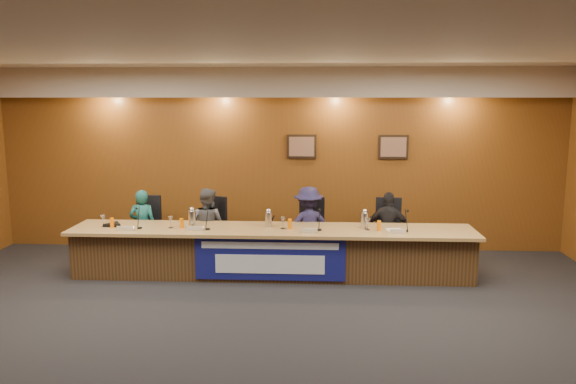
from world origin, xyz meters
name	(u,v)px	position (x,y,z in m)	size (l,w,h in m)	color
floor	(255,342)	(0.00, 0.00, 0.00)	(10.00, 10.00, 0.00)	black
ceiling	(252,48)	(0.00, 0.00, 3.20)	(10.00, 8.00, 0.04)	silver
wall_back	(279,160)	(0.00, 4.00, 1.60)	(10.00, 0.04, 3.20)	brown
soffit	(278,83)	(0.00, 3.75, 2.95)	(10.00, 0.50, 0.50)	beige
dais_body	(272,253)	(0.00, 2.40, 0.35)	(6.00, 0.80, 0.70)	#482F18
dais_top	(272,230)	(0.00, 2.35, 0.72)	(6.10, 0.95, 0.05)	olive
banner	(270,259)	(0.00, 1.99, 0.38)	(2.20, 0.02, 0.65)	navy
banner_text_upper	(270,246)	(0.00, 1.97, 0.58)	(2.00, 0.01, 0.10)	silver
banner_text_lower	(270,264)	(0.00, 1.97, 0.30)	(1.60, 0.01, 0.28)	silver
wall_photo_left	(302,146)	(0.40, 3.97, 1.85)	(0.52, 0.04, 0.42)	black
wall_photo_right	(393,147)	(2.00, 3.97, 1.85)	(0.52, 0.04, 0.42)	black
panelist_a	(143,226)	(-2.18, 2.96, 0.61)	(0.45, 0.29, 1.22)	#165451
panelist_b	(207,226)	(-1.11, 2.96, 0.63)	(0.61, 0.48, 1.26)	#4B4C51
panelist_c	(308,226)	(0.54, 2.96, 0.65)	(0.83, 0.48, 1.29)	#1D1A3D
panelist_d	(389,229)	(1.83, 2.96, 0.61)	(0.71, 0.30, 1.22)	black
office_chair_a	(145,233)	(-2.18, 3.06, 0.48)	(0.48, 0.48, 0.08)	black
office_chair_b	(209,233)	(-1.11, 3.06, 0.48)	(0.48, 0.48, 0.08)	black
office_chair_c	(308,235)	(0.54, 3.06, 0.48)	(0.48, 0.48, 0.08)	black
office_chair_d	(388,236)	(1.83, 3.06, 0.48)	(0.48, 0.48, 0.08)	black
nameplate_a	(125,228)	(-2.16, 2.07, 0.80)	(0.24, 0.06, 0.09)	white
microphone_a	(140,228)	(-1.99, 2.23, 0.76)	(0.07, 0.07, 0.02)	black
juice_glass_a	(112,223)	(-2.43, 2.27, 0.82)	(0.06, 0.06, 0.15)	#FC7400
water_glass_a	(103,221)	(-2.58, 2.32, 0.84)	(0.08, 0.08, 0.18)	silver
nameplate_b	(195,228)	(-1.13, 2.14, 0.80)	(0.24, 0.06, 0.09)	white
microphone_b	(208,229)	(-0.95, 2.21, 0.76)	(0.07, 0.07, 0.02)	black
juice_glass_b	(182,223)	(-1.36, 2.29, 0.82)	(0.06, 0.06, 0.15)	#FC7400
water_glass_b	(171,222)	(-1.53, 2.28, 0.84)	(0.08, 0.08, 0.18)	silver
nameplate_c	(309,230)	(0.57, 2.07, 0.80)	(0.24, 0.06, 0.09)	white
microphone_c	(319,230)	(0.72, 2.25, 0.76)	(0.07, 0.07, 0.02)	black
juice_glass_c	(290,224)	(0.27, 2.33, 0.82)	(0.06, 0.06, 0.15)	#FC7400
water_glass_c	(283,223)	(0.17, 2.33, 0.84)	(0.08, 0.08, 0.18)	silver
nameplate_d	(398,231)	(1.85, 2.11, 0.80)	(0.24, 0.06, 0.09)	white
microphone_d	(406,231)	(1.99, 2.26, 0.76)	(0.07, 0.07, 0.02)	black
juice_glass_d	(379,226)	(1.60, 2.28, 0.82)	(0.06, 0.06, 0.15)	#FC7400
water_glass_d	(368,224)	(1.44, 2.32, 0.84)	(0.08, 0.08, 0.18)	silver
carafe_left	(192,219)	(-1.21, 2.35, 0.88)	(0.12, 0.12, 0.25)	silver
carafe_mid	(269,219)	(-0.06, 2.46, 0.86)	(0.11, 0.11, 0.23)	silver
carafe_right	(365,221)	(1.40, 2.42, 0.87)	(0.11, 0.11, 0.24)	silver
speakerphone	(114,225)	(-2.44, 2.36, 0.78)	(0.32, 0.32, 0.05)	black
paper_stack	(395,231)	(1.84, 2.29, 0.75)	(0.22, 0.30, 0.01)	white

